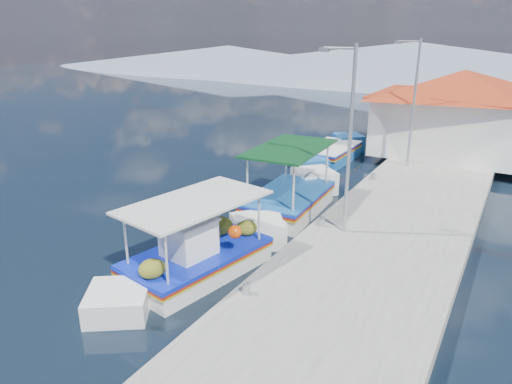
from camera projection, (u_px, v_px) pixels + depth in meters
The scene contains 10 objects.
ground at pixel (197, 238), 16.41m from camera, with size 160.00×160.00×0.00m, color black.
quay at pixel (410, 208), 18.46m from camera, with size 5.00×44.00×0.50m, color #A3A099.
bollards at pixel (353, 195), 18.71m from camera, with size 0.20×17.20×0.30m.
main_caique at pixel (199, 257), 13.95m from camera, with size 3.17×7.60×2.55m.
caique_green_canopy at pixel (290, 201), 18.61m from camera, with size 2.59×7.85×2.94m.
caique_blue_hull at pixel (331, 155), 25.82m from camera, with size 2.24×7.23×1.29m.
harbor_building at pixel (460, 111), 24.86m from camera, with size 10.49×10.49×4.40m.
lamp_post_near at pixel (348, 132), 14.66m from camera, with size 1.21×0.14×6.00m.
lamp_post_far at pixel (412, 97), 22.03m from camera, with size 1.21×0.14×6.00m.
mountain_ridge at pixel (509, 69), 58.51m from camera, with size 171.40×96.00×5.50m.
Camera 1 is at (9.23, -11.96, 6.92)m, focal length 33.01 mm.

